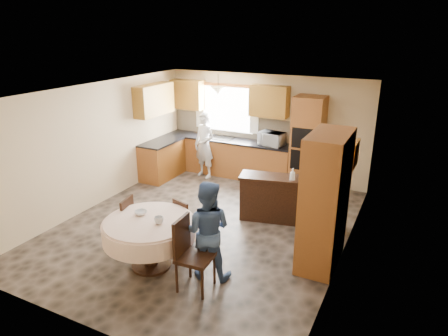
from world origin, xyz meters
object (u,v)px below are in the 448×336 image
person_dining (207,230)px  chair_back (185,221)px  dining_table (149,230)px  sideboard (270,199)px  oven_tower (308,144)px  chair_left (123,221)px  person_sink (204,145)px  cupboard (325,201)px  chair_right (190,250)px

person_dining → chair_back: bearing=-52.9°
dining_table → person_dining: (0.90, 0.18, 0.13)m
sideboard → chair_back: (-0.91, -1.60, 0.06)m
oven_tower → chair_left: size_ratio=2.27×
chair_back → dining_table: bearing=95.0°
dining_table → person_sink: (-1.19, 3.84, 0.19)m
chair_left → person_dining: size_ratio=0.62×
person_sink → person_dining: bearing=-45.2°
dining_table → chair_left: 0.75m
person_dining → dining_table: bearing=-3.1°
dining_table → oven_tower: bearing=73.6°
oven_tower → cupboard: size_ratio=1.01×
oven_tower → person_sink: (-2.43, -0.39, -0.25)m
cupboard → dining_table: cupboard is taller
oven_tower → chair_right: size_ratio=1.99×
sideboard → chair_back: size_ratio=1.34×
dining_table → chair_left: bearing=162.9°
dining_table → chair_right: bearing=-12.0°
chair_left → person_sink: size_ratio=0.58×
chair_back → sideboard: bearing=-102.4°
person_dining → chair_right: bearing=62.6°
sideboard → cupboard: size_ratio=0.55×
oven_tower → person_sink: oven_tower is taller
sideboard → chair_left: size_ratio=1.25×
chair_left → person_sink: 3.67m
person_sink → chair_left: bearing=-67.4°
cupboard → chair_left: 3.26m
dining_table → person_dining: person_dining is taller
chair_left → chair_right: (1.53, -0.39, 0.07)m
sideboard → chair_left: bearing=-142.3°
person_sink → person_dining: (2.08, -3.66, -0.06)m
cupboard → dining_table: 2.69m
chair_left → oven_tower: bearing=142.9°
chair_back → chair_right: bearing=142.1°
sideboard → person_dining: person_dining is taller
sideboard → cupboard: cupboard is taller
person_sink → cupboard: bearing=-20.8°
chair_back → person_sink: size_ratio=0.53×
sideboard → chair_left: 2.79m
oven_tower → chair_back: bearing=-107.3°
person_dining → cupboard: bearing=-156.6°
chair_left → person_dining: person_dining is taller
dining_table → chair_back: bearing=77.8°
chair_right → person_dining: (0.08, 0.36, 0.16)m
sideboard → person_sink: 2.73m
cupboard → person_sink: (-3.50, 2.55, -0.24)m
oven_tower → chair_back: oven_tower is taller
person_sink → chair_right: bearing=-48.3°
person_dining → person_sink: bearing=-75.1°
sideboard → cupboard: 1.75m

